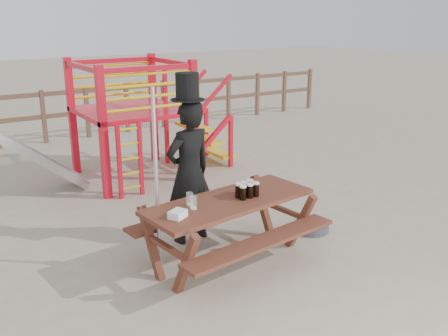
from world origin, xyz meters
TOP-DOWN VIEW (x-y plane):
  - ground at (0.00, 0.00)m, footprint 60.00×60.00m
  - back_fence at (0.00, 7.00)m, footprint 15.09×0.09m
  - playground_fort at (0.12, 3.58)m, footprint 4.71×1.84m
  - picnic_table at (-0.16, -0.05)m, footprint 2.17×1.62m
  - man_with_hat at (-0.24, 0.74)m, footprint 0.73×0.54m
  - metal_pole at (-0.93, 0.23)m, footprint 0.05×0.05m
  - parasol_base at (1.26, 0.07)m, footprint 0.47×0.47m
  - paper_bag at (-0.91, -0.20)m, footprint 0.22×0.21m
  - stout_pints at (0.06, -0.08)m, footprint 0.27×0.20m
  - empty_glasses at (-0.64, -0.02)m, footprint 0.10×0.19m

SIDE VIEW (x-z plane):
  - ground at x=0.00m, z-range 0.00..0.00m
  - parasol_base at x=1.26m, z-range -0.04..0.15m
  - picnic_table at x=-0.16m, z-range 0.10..0.89m
  - back_fence at x=0.00m, z-range 0.14..1.34m
  - paper_bag at x=-0.91m, z-range 0.78..0.86m
  - empty_glasses at x=-0.64m, z-range 0.78..0.93m
  - stout_pints at x=0.06m, z-range 0.79..0.96m
  - man_with_hat at x=-0.24m, z-range -0.11..2.05m
  - metal_pole at x=-0.93m, z-range 0.00..2.10m
  - playground_fort at x=0.12m, z-range 0.02..2.12m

